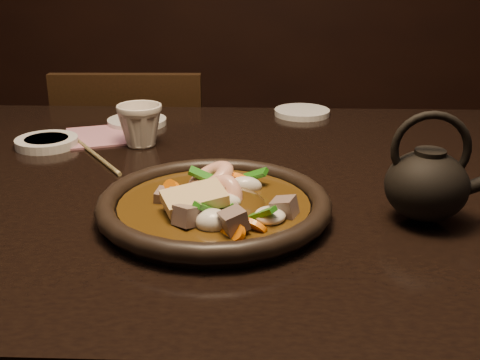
{
  "coord_description": "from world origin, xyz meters",
  "views": [
    {
      "loc": [
        0.15,
        -0.88,
        1.09
      ],
      "look_at": [
        0.12,
        -0.14,
        0.8
      ],
      "focal_mm": 45.0,
      "sensor_mm": 36.0,
      "label": 1
    }
  ],
  "objects_px": {
    "table": "(169,221)",
    "chair": "(141,199)",
    "plate": "(214,206)",
    "tea_cup": "(140,124)",
    "teapot": "(427,182)"
  },
  "relations": [
    {
      "from": "teapot",
      "to": "table",
      "type": "bearing_deg",
      "value": 162.74
    },
    {
      "from": "table",
      "to": "plate",
      "type": "bearing_deg",
      "value": -59.77
    },
    {
      "from": "table",
      "to": "chair",
      "type": "distance_m",
      "value": 0.7
    },
    {
      "from": "tea_cup",
      "to": "teapot",
      "type": "distance_m",
      "value": 0.53
    },
    {
      "from": "plate",
      "to": "teapot",
      "type": "bearing_deg",
      "value": -0.03
    },
    {
      "from": "table",
      "to": "chair",
      "type": "xyz_separation_m",
      "value": [
        -0.18,
        0.64,
        -0.23
      ]
    },
    {
      "from": "table",
      "to": "tea_cup",
      "type": "bearing_deg",
      "value": 114.25
    },
    {
      "from": "table",
      "to": "chair",
      "type": "relative_size",
      "value": 1.98
    },
    {
      "from": "tea_cup",
      "to": "chair",
      "type": "bearing_deg",
      "value": 103.26
    },
    {
      "from": "table",
      "to": "teapot",
      "type": "height_order",
      "value": "teapot"
    },
    {
      "from": "table",
      "to": "plate",
      "type": "xyz_separation_m",
      "value": [
        0.09,
        -0.15,
        0.09
      ]
    },
    {
      "from": "chair",
      "to": "teapot",
      "type": "relative_size",
      "value": 5.55
    },
    {
      "from": "table",
      "to": "chair",
      "type": "height_order",
      "value": "chair"
    },
    {
      "from": "chair",
      "to": "plate",
      "type": "bearing_deg",
      "value": 107.16
    },
    {
      "from": "teapot",
      "to": "chair",
      "type": "bearing_deg",
      "value": 129.72
    }
  ]
}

